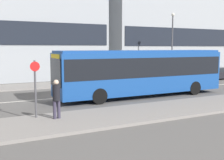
# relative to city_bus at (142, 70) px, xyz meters

# --- Properties ---
(ground_plane) EXTENTS (120.00, 120.00, 0.00)m
(ground_plane) POSITION_rel_city_bus_xyz_m (-4.65, 1.95, -1.82)
(ground_plane) COLOR #595654
(sidewalk_near) EXTENTS (44.00, 3.50, 0.13)m
(sidewalk_near) POSITION_rel_city_bus_xyz_m (-4.65, -4.30, -1.76)
(sidewalk_near) COLOR gray
(sidewalk_near) RESTS_ON ground_plane
(sidewalk_far) EXTENTS (44.00, 3.50, 0.13)m
(sidewalk_far) POSITION_rel_city_bus_xyz_m (-4.65, 8.20, -1.76)
(sidewalk_far) COLOR gray
(sidewalk_far) RESTS_ON ground_plane
(lane_centerline) EXTENTS (41.80, 0.16, 0.01)m
(lane_centerline) POSITION_rel_city_bus_xyz_m (-4.65, 1.95, -1.82)
(lane_centerline) COLOR silver
(lane_centerline) RESTS_ON ground_plane
(apartment_block_right_tower) EXTENTS (17.12, 6.28, 16.83)m
(apartment_block_right_tower) POSITION_rel_city_bus_xyz_m (13.32, 14.55, 6.59)
(apartment_block_right_tower) COLOR #9EA3A8
(apartment_block_right_tower) RESTS_ON ground_plane
(city_bus) EXTENTS (12.03, 2.48, 3.16)m
(city_bus) POSITION_rel_city_bus_xyz_m (0.00, 0.00, 0.00)
(city_bus) COLOR #194793
(city_bus) RESTS_ON ground_plane
(parked_car_0) EXTENTS (3.97, 1.78, 1.28)m
(parked_car_0) POSITION_rel_city_bus_xyz_m (8.00, 5.51, -1.21)
(parked_car_0) COLOR navy
(parked_car_0) RESTS_ON ground_plane
(parked_car_1) EXTENTS (3.92, 1.77, 1.26)m
(parked_car_1) POSITION_rel_city_bus_xyz_m (12.96, 5.33, -1.22)
(parked_car_1) COLOR black
(parked_car_1) RESTS_ON ground_plane
(pedestrian_near_stop) EXTENTS (0.35, 0.34, 1.78)m
(pedestrian_near_stop) POSITION_rel_city_bus_xyz_m (-7.04, -3.78, -0.67)
(pedestrian_near_stop) COLOR #383347
(pedestrian_near_stop) RESTS_ON sidewalk_near
(bus_stop_sign) EXTENTS (0.44, 0.12, 2.64)m
(bus_stop_sign) POSITION_rel_city_bus_xyz_m (-7.83, -3.15, -0.15)
(bus_stop_sign) COLOR #4C4C51
(bus_stop_sign) RESTS_ON sidewalk_near
(street_lamp) EXTENTS (0.36, 0.36, 6.79)m
(street_lamp) POSITION_rel_city_bus_xyz_m (8.66, 7.59, 2.46)
(street_lamp) COLOR #4C4C51
(street_lamp) RESTS_ON sidewalk_far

